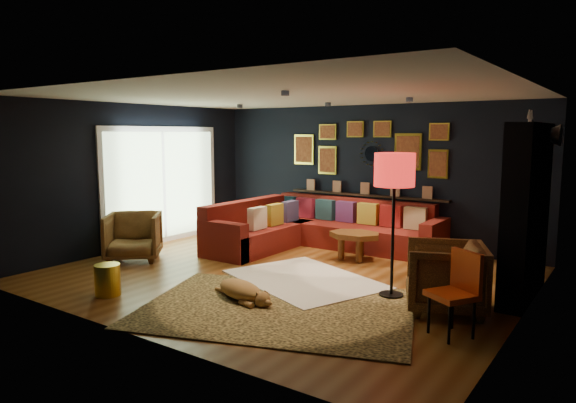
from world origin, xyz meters
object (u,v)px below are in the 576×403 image
Objects in this scene: coffee_table at (355,238)px; armchair_right at (445,274)px; armchair_left at (133,234)px; orange_chair at (458,286)px; sectional at (313,230)px; pouf at (273,234)px; floor_lamp at (394,176)px; gold_stool at (108,280)px; dog at (240,286)px.

armchair_right is (2.00, -1.57, 0.07)m from coffee_table.
armchair_left is 5.34m from orange_chair.
armchair_right is (3.06, -1.99, 0.13)m from sectional.
armchair_left reaches higher than pouf.
gold_stool is at bearing -146.35° from floor_lamp.
sectional is 3.60× the size of coffee_table.
sectional is 3.27× the size of dog.
armchair_right is 4.22m from gold_stool.
gold_stool is (1.24, -1.41, -0.23)m from armchair_left.
coffee_table is 2.54m from armchair_right.
orange_chair is at bearing -42.99° from armchair_left.
armchair_left is at bearing -178.00° from dog.
sectional is 3.24m from floor_lamp.
armchair_right reaches higher than sectional.
armchair_right is at bearing 40.22° from dog.
armchair_right is 1.33m from floor_lamp.
orange_chair is at bearing 4.47° from armchair_right.
gold_stool is 0.46× the size of orange_chair.
dog is (2.79, -0.60, -0.25)m from armchair_left.
armchair_right is 0.49× the size of floor_lamp.
orange_chair reaches higher than dog.
sectional is 3.96× the size of armchair_left.
pouf is 4.11m from armchair_right.
orange_chair is (2.34, -2.23, 0.14)m from coffee_table.
pouf is at bearing 89.88° from gold_stool.
orange_chair is 1.68m from floor_lamp.
gold_stool is 0.39× the size of dog.
sectional and armchair_left have the same top height.
pouf is 0.54× the size of dog.
coffee_table is 2.26m from floor_lamp.
armchair_left is 0.96× the size of armchair_right.
armchair_right is at bearing 26.77° from gold_stool.
orange_chair is at bearing -36.73° from floor_lamp.
dog is at bearing 27.72° from gold_stool.
floor_lamp is at bearing -122.54° from armchair_right.
armchair_left is at bearing -150.27° from orange_chair.
sectional is at bearing 24.23° from pouf.
pouf is 3.16m from dog.
armchair_left reaches higher than coffee_table.
floor_lamp is (3.03, -1.55, 1.34)m from pouf.
sectional reaches higher than coffee_table.
gold_stool is 1.74m from dog.
armchair_left is at bearing 131.39° from gold_stool.
dog is (0.85, -3.07, -0.14)m from sectional.
armchair_left is at bearing -128.08° from sectional.
sectional reaches higher than dog.
orange_chair is at bearing -29.79° from pouf.
sectional is at bearing 119.62° from dog.
armchair_left is (-1.25, -2.16, 0.22)m from pouf.
dog is at bearing -140.97° from floor_lamp.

